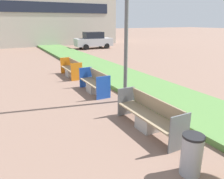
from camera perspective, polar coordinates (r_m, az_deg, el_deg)
planter_grass_strip at (r=11.39m, az=4.37°, el=2.51°), size 2.80×120.00×0.18m
building_backdrop at (r=31.66m, az=-16.47°, el=18.85°), size 17.38×5.83×8.33m
bench_grey_frame at (r=6.40m, az=9.73°, el=-7.14°), size 0.65×2.48×0.94m
bench_blue_frame at (r=9.61m, az=-4.56°, el=1.39°), size 0.65×1.98×0.94m
bench_orange_frame at (r=12.61m, az=-10.52°, el=5.03°), size 0.65×2.06×0.94m
litter_bin at (r=4.85m, az=20.05°, el=-15.73°), size 0.44×0.44×0.88m
parked_car_distant at (r=25.62m, az=-4.88°, el=12.67°), size 4.30×2.02×1.86m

